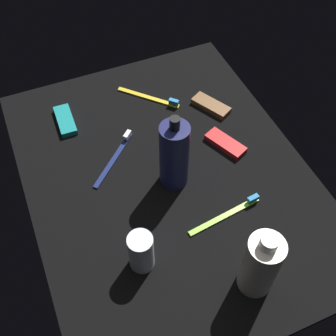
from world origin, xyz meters
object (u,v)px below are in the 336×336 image
at_px(bodywash_bottle, 260,265).
at_px(snack_bar_brown, 211,106).
at_px(snack_bar_teal, 65,120).
at_px(lotion_bottle, 174,155).
at_px(toothbrush_lime, 229,213).
at_px(snack_bar_red, 225,144).
at_px(toothbrush_navy, 116,155).
at_px(deodorant_stick, 141,252).
at_px(toothbrush_yellow, 152,98).

distance_m(bodywash_bottle, snack_bar_brown, 0.49).
bearing_deg(snack_bar_brown, snack_bar_teal, -132.81).
relative_size(lotion_bottle, snack_bar_brown, 1.94).
xyz_separation_m(bodywash_bottle, toothbrush_lime, (-0.16, 0.03, -0.07)).
bearing_deg(snack_bar_teal, snack_bar_red, 57.92).
relative_size(lotion_bottle, toothbrush_navy, 1.46).
distance_m(toothbrush_lime, snack_bar_red, 0.20).
distance_m(lotion_bottle, bodywash_bottle, 0.29).
height_order(lotion_bottle, snack_bar_red, lotion_bottle).
distance_m(deodorant_stick, snack_bar_teal, 0.45).
bearing_deg(deodorant_stick, toothbrush_navy, 172.09).
bearing_deg(snack_bar_red, toothbrush_navy, -128.87).
xyz_separation_m(snack_bar_brown, snack_bar_teal, (-0.10, -0.37, 0.00)).
bearing_deg(toothbrush_navy, lotion_bottle, 41.54).
xyz_separation_m(lotion_bottle, deodorant_stick, (0.17, -0.14, -0.04)).
height_order(lotion_bottle, deodorant_stick, lotion_bottle).
bearing_deg(snack_bar_red, bodywash_bottle, -42.25).
bearing_deg(toothbrush_yellow, snack_bar_teal, -91.61).
xyz_separation_m(toothbrush_navy, snack_bar_teal, (-0.16, -0.08, 0.00)).
xyz_separation_m(toothbrush_lime, toothbrush_yellow, (-0.40, -0.02, 0.00)).
relative_size(deodorant_stick, snack_bar_teal, 0.94).
relative_size(toothbrush_navy, snack_bar_teal, 1.33).
bearing_deg(snack_bar_teal, toothbrush_yellow, 90.15).
bearing_deg(snack_bar_teal, bodywash_bottle, 23.94).
xyz_separation_m(bodywash_bottle, toothbrush_yellow, (-0.56, 0.01, -0.07)).
xyz_separation_m(lotion_bottle, snack_bar_brown, (-0.18, 0.18, -0.08)).
bearing_deg(snack_bar_brown, lotion_bottle, -74.01).
bearing_deg(snack_bar_teal, toothbrush_lime, 33.93).
bearing_deg(bodywash_bottle, snack_bar_red, 161.53).
bearing_deg(lotion_bottle, snack_bar_red, 106.05).
bearing_deg(toothbrush_lime, snack_bar_brown, 160.35).
bearing_deg(bodywash_bottle, lotion_bottle, -171.04).
height_order(toothbrush_lime, snack_bar_teal, toothbrush_lime).
distance_m(snack_bar_brown, snack_bar_teal, 0.38).
height_order(toothbrush_navy, snack_bar_red, toothbrush_navy).
bearing_deg(bodywash_bottle, toothbrush_lime, 170.26).
xyz_separation_m(deodorant_stick, toothbrush_yellow, (-0.44, 0.19, -0.04)).
height_order(lotion_bottle, snack_bar_teal, lotion_bottle).
xyz_separation_m(deodorant_stick, snack_bar_brown, (-0.35, 0.33, -0.04)).
bearing_deg(lotion_bottle, toothbrush_navy, -138.46).
bearing_deg(toothbrush_yellow, lotion_bottle, -10.96).
relative_size(snack_bar_brown, snack_bar_teal, 1.00).
distance_m(toothbrush_yellow, toothbrush_navy, 0.22).
distance_m(snack_bar_teal, snack_bar_red, 0.41).
height_order(lotion_bottle, toothbrush_navy, lotion_bottle).
bearing_deg(toothbrush_navy, snack_bar_brown, 102.34).
relative_size(bodywash_bottle, toothbrush_navy, 1.26).
xyz_separation_m(lotion_bottle, bodywash_bottle, (0.29, 0.05, -0.01)).
bearing_deg(snack_bar_teal, toothbrush_navy, 29.05).
bearing_deg(bodywash_bottle, snack_bar_teal, -157.82).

